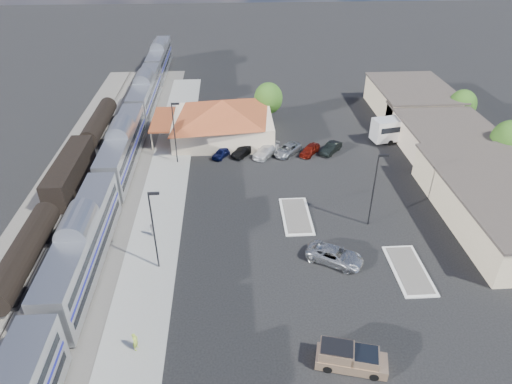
{
  "coord_description": "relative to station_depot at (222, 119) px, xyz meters",
  "views": [
    {
      "loc": [
        -3.35,
        -41.3,
        31.01
      ],
      "look_at": [
        -0.65,
        3.24,
        2.8
      ],
      "focal_mm": 32.0,
      "sensor_mm": 36.0,
      "label": 1
    }
  ],
  "objects": [
    {
      "name": "parked_car_c",
      "position": [
        6.25,
        -6.39,
        -2.39
      ],
      "size": [
        4.76,
        5.35,
        1.49
      ],
      "primitive_type": "imported",
      "rotation": [
        0.0,
        0.0,
        -0.65
      ],
      "color": "silver",
      "rests_on": "ground"
    },
    {
      "name": "tree_east_b",
      "position": [
        38.56,
        -12.0,
        1.09
      ],
      "size": [
        4.94,
        4.94,
        6.96
      ],
      "color": "#382314",
      "rests_on": "ground"
    },
    {
      "name": "traffic_island_north",
      "position": [
        18.56,
        -32.0,
        -3.03
      ],
      "size": [
        3.3,
        7.5,
        0.21
      ],
      "color": "silver",
      "rests_on": "ground"
    },
    {
      "name": "parked_car_e",
      "position": [
        12.65,
        -6.39,
        -2.42
      ],
      "size": [
        3.8,
        4.34,
        1.42
      ],
      "primitive_type": "imported",
      "rotation": [
        0.0,
        0.0,
        -0.63
      ],
      "color": "maroon",
      "rests_on": "ground"
    },
    {
      "name": "railbed",
      "position": [
        -16.44,
        -16.0,
        -3.07
      ],
      "size": [
        16.0,
        100.0,
        0.12
      ],
      "primitive_type": "cube",
      "color": "#4C4944",
      "rests_on": "ground"
    },
    {
      "name": "person_b",
      "position": [
        -7.68,
        -25.03,
        -2.05
      ],
      "size": [
        0.98,
        1.08,
        1.8
      ],
      "primitive_type": "imported",
      "rotation": [
        0.0,
        0.0,
        -1.16
      ],
      "color": "silver",
      "rests_on": "platform"
    },
    {
      "name": "freight_cars",
      "position": [
        -19.44,
        -13.45,
        -1.21
      ],
      "size": [
        2.8,
        46.0,
        4.0
      ],
      "color": "black",
      "rests_on": "ground"
    },
    {
      "name": "lamp_lot",
      "position": [
        16.66,
        -24.0,
        2.21
      ],
      "size": [
        1.08,
        0.25,
        9.0
      ],
      "color": "black",
      "rests_on": "ground"
    },
    {
      "name": "platform",
      "position": [
        -7.44,
        -18.0,
        -3.04
      ],
      "size": [
        5.5,
        92.0,
        0.18
      ],
      "primitive_type": "cube",
      "color": "gray",
      "rests_on": "ground"
    },
    {
      "name": "lamp_plat_s",
      "position": [
        -6.34,
        -30.0,
        2.21
      ],
      "size": [
        1.08,
        0.25,
        9.0
      ],
      "color": "black",
      "rests_on": "ground"
    },
    {
      "name": "tree_east_c",
      "position": [
        38.56,
        2.0,
        0.63
      ],
      "size": [
        4.41,
        4.41,
        6.21
      ],
      "color": "#382314",
      "rests_on": "ground"
    },
    {
      "name": "lamp_plat_n",
      "position": [
        -6.34,
        -8.0,
        2.21
      ],
      "size": [
        1.08,
        0.25,
        9.0
      ],
      "color": "black",
      "rests_on": "ground"
    },
    {
      "name": "passenger_train",
      "position": [
        -13.44,
        -8.93,
        -0.26
      ],
      "size": [
        3.0,
        104.0,
        5.55
      ],
      "color": "silver",
      "rests_on": "ground"
    },
    {
      "name": "tree_depot",
      "position": [
        7.56,
        6.0,
        0.89
      ],
      "size": [
        4.71,
        4.71,
        6.63
      ],
      "color": "#382314",
      "rests_on": "ground"
    },
    {
      "name": "parked_car_d",
      "position": [
        9.45,
        -6.09,
        -2.43
      ],
      "size": [
        4.97,
        5.34,
        1.39
      ],
      "primitive_type": "imported",
      "rotation": [
        0.0,
        0.0,
        -0.69
      ],
      "color": "#92969A",
      "rests_on": "ground"
    },
    {
      "name": "person_a",
      "position": [
        -7.06,
        -40.04,
        -2.08
      ],
      "size": [
        0.58,
        0.73,
        1.75
      ],
      "primitive_type": "imported",
      "rotation": [
        0.0,
        0.0,
        1.28
      ],
      "color": "#B4D241",
      "rests_on": "platform"
    },
    {
      "name": "pickup_truck",
      "position": [
        10.1,
        -42.59,
        -2.22
      ],
      "size": [
        5.87,
        3.35,
        1.91
      ],
      "rotation": [
        0.0,
        0.0,
        1.32
      ],
      "color": "tan",
      "rests_on": "ground"
    },
    {
      "name": "parked_car_f",
      "position": [
        15.85,
        -6.09,
        -2.41
      ],
      "size": [
        3.92,
        4.36,
        1.44
      ],
      "primitive_type": "imported",
      "rotation": [
        0.0,
        0.0,
        -0.67
      ],
      "color": "black",
      "rests_on": "ground"
    },
    {
      "name": "parked_car_b",
      "position": [
        3.05,
        -6.09,
        -2.42
      ],
      "size": [
        3.92,
        4.32,
        1.43
      ],
      "primitive_type": "imported",
      "rotation": [
        0.0,
        0.0,
        -0.68
      ],
      "color": "black",
      "rests_on": "ground"
    },
    {
      "name": "ground",
      "position": [
        4.56,
        -24.0,
        -3.13
      ],
      "size": [
        280.0,
        280.0,
        0.0
      ],
      "primitive_type": "plane",
      "color": "black",
      "rests_on": "ground"
    },
    {
      "name": "coach_bus",
      "position": [
        28.56,
        -2.43,
        -0.95
      ],
      "size": [
        12.1,
        4.83,
        3.79
      ],
      "rotation": [
        0.0,
        0.0,
        1.77
      ],
      "color": "white",
      "rests_on": "ground"
    },
    {
      "name": "suv",
      "position": [
        11.38,
        -30.16,
        -2.32
      ],
      "size": [
        6.37,
        5.31,
        1.62
      ],
      "primitive_type": "imported",
      "rotation": [
        0.0,
        0.0,
        1.03
      ],
      "color": "#AFB2B7",
      "rests_on": "ground"
    },
    {
      "name": "station_depot",
      "position": [
        0.0,
        0.0,
        0.0
      ],
      "size": [
        18.35,
        12.24,
        6.2
      ],
      "color": "#C8B192",
      "rests_on": "ground"
    },
    {
      "name": "buildings_east",
      "position": [
        32.56,
        -9.72,
        -0.86
      ],
      "size": [
        14.4,
        51.4,
        4.8
      ],
      "color": "#C6B28C",
      "rests_on": "ground"
    },
    {
      "name": "traffic_island_south",
      "position": [
        8.56,
        -22.0,
        -3.03
      ],
      "size": [
        3.3,
        7.5,
        0.21
      ],
      "color": "silver",
      "rests_on": "ground"
    },
    {
      "name": "parked_car_a",
      "position": [
        -0.15,
        -6.39,
        -2.49
      ],
      "size": [
        3.38,
        3.96,
        1.28
      ],
      "primitive_type": "imported",
      "rotation": [
        0.0,
        0.0,
        -0.6
      ],
      "color": "#0D1445",
      "rests_on": "ground"
    }
  ]
}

